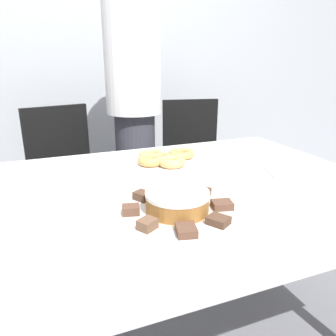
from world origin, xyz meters
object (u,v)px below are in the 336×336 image
Objects in this scene: person_standing at (134,104)px; napkin at (289,173)px; plate_cake at (177,212)px; plate_donuts at (162,162)px; frosted_cake at (177,201)px; office_chair_left at (69,186)px; office_chair_right at (194,169)px.

napkin is at bearing -70.92° from person_standing.
plate_cake is 0.49m from plate_donuts.
frosted_cake is (0.00, 0.00, 0.04)m from plate_cake.
office_chair_left is 0.85m from office_chair_right.
office_chair_left is at bearing 100.65° from plate_cake.
office_chair_right is 2.53× the size of plate_cake.
plate_cake is 0.93× the size of plate_donuts.
plate_cake is 0.04m from frosted_cake.
person_standing is at bearing 79.85° from frosted_cake.
plate_cake is (-0.21, -1.16, -0.16)m from person_standing.
plate_cake is 1.90× the size of frosted_cake.
office_chair_right is (0.42, 0.01, -0.48)m from person_standing.
office_chair_left is (-0.43, 0.01, -0.48)m from person_standing.
office_chair_left is 1.23m from frosted_cake.
frosted_cake reaches higher than napkin.
office_chair_left is 2.35× the size of plate_donuts.
office_chair_left is 2.53× the size of plate_cake.
plate_cake is at bearing -90.00° from frosted_cake.
person_standing reaches higher than office_chair_right.
office_chair_right is at bearing 54.00° from plate_donuts.
plate_donuts is at bearing 143.59° from napkin.
office_chair_left is at bearing 179.20° from person_standing.
person_standing is 4.81× the size of plate_cake.
plate_donuts is 0.52m from napkin.
office_chair_right is at bearing -13.13° from office_chair_left.
office_chair_right is 1.37m from frosted_cake.
person_standing is at bearing -13.96° from office_chair_left.
napkin is (0.55, 0.16, -0.00)m from plate_cake.
office_chair_right is at bearing 0.86° from person_standing.
napkin is (-0.08, -1.00, 0.31)m from office_chair_right.
person_standing is 8.90× the size of napkin.
frosted_cake is (-0.13, -0.47, 0.04)m from plate_donuts.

